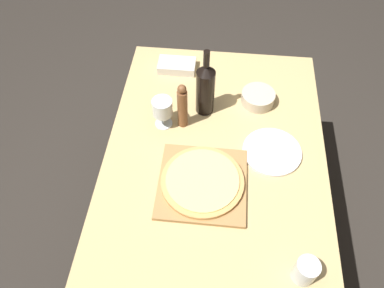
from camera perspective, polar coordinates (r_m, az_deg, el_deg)
ground_plane at (r=2.30m, az=2.62°, el=-12.23°), size 12.00×12.00×0.00m
dining_table at (r=1.71m, az=3.43°, el=-2.93°), size 0.95×1.33×0.76m
cutting_board at (r=1.53m, az=1.58°, el=-6.02°), size 0.36×0.36×0.02m
pizza at (r=1.51m, az=1.59°, el=-5.62°), size 0.34×0.34×0.02m
wine_bottle at (r=1.69m, az=2.05°, el=8.53°), size 0.08×0.08×0.34m
pepper_mill at (r=1.64m, az=-1.47°, el=5.73°), size 0.04×0.04×0.24m
wine_glass at (r=1.65m, az=-4.53°, el=5.45°), size 0.09×0.09×0.15m
small_bowl at (r=1.82m, az=10.00°, el=6.95°), size 0.16×0.16×0.06m
drinking_tumbler at (r=1.39m, az=16.91°, el=-17.99°), size 0.08×0.08×0.10m
dinner_plate at (r=1.66m, az=12.08°, el=-1.14°), size 0.25×0.25×0.01m
food_container at (r=1.97m, az=-2.33°, el=11.83°), size 0.19×0.11×0.04m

